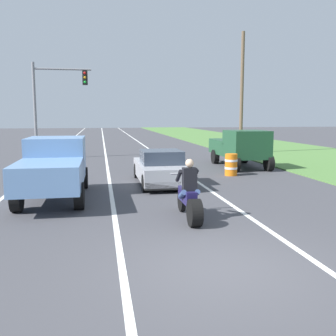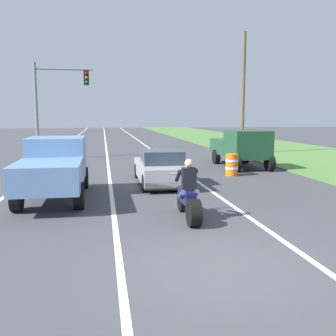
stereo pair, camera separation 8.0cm
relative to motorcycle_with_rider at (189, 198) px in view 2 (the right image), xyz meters
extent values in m
plane|color=#424247|center=(-0.13, -3.21, -0.59)|extent=(160.00, 160.00, 0.00)
cube|color=white|center=(-5.53, 16.79, -0.59)|extent=(0.14, 120.00, 0.01)
cube|color=white|center=(1.67, 16.79, -0.59)|extent=(0.14, 120.00, 0.01)
cube|color=white|center=(-1.93, 16.79, -0.59)|extent=(0.14, 120.00, 0.01)
cube|color=#517F3D|center=(11.79, 16.79, -0.56)|extent=(10.00, 120.00, 0.06)
cylinder|color=black|center=(0.00, -0.60, -0.25)|extent=(0.28, 0.69, 0.69)
cylinder|color=black|center=(0.00, 0.95, -0.28)|extent=(0.12, 0.63, 0.63)
cube|color=#1E194C|center=(0.00, 0.23, 0.02)|extent=(0.28, 1.10, 0.36)
cylinder|color=#B2B2B7|center=(0.00, 0.87, 0.09)|extent=(0.08, 0.36, 0.73)
cylinder|color=#A5A5AA|center=(0.00, 0.85, 0.52)|extent=(0.70, 0.05, 0.05)
cube|color=black|center=(0.00, 0.00, 0.50)|extent=(0.36, 0.24, 0.60)
sphere|color=beige|center=(0.00, 0.00, 0.92)|extent=(0.22, 0.22, 0.22)
cylinder|color=#384C7A|center=(-0.18, 0.03, 0.10)|extent=(0.14, 0.47, 0.32)
cylinder|color=black|center=(-0.22, 0.30, 0.55)|extent=(0.10, 0.51, 0.40)
cylinder|color=#384C7A|center=(0.18, 0.03, 0.10)|extent=(0.14, 0.47, 0.32)
cylinder|color=black|center=(0.22, 0.30, 0.55)|extent=(0.10, 0.51, 0.40)
cube|color=#B7B7BC|center=(0.11, 5.52, -0.07)|extent=(1.80, 4.30, 0.64)
cube|color=#333D4C|center=(0.11, 5.32, 0.51)|extent=(1.56, 1.70, 0.52)
cube|color=black|center=(0.11, 3.47, -0.31)|extent=(1.76, 0.20, 0.28)
cylinder|color=black|center=(-0.69, 7.12, -0.27)|extent=(0.24, 0.64, 0.64)
cylinder|color=black|center=(0.91, 7.12, -0.27)|extent=(0.24, 0.64, 0.64)
cylinder|color=black|center=(-0.69, 3.92, -0.27)|extent=(0.24, 0.64, 0.64)
cylinder|color=black|center=(0.91, 3.92, -0.27)|extent=(0.24, 0.64, 0.64)
cube|color=#6B93C6|center=(-3.78, 4.25, 0.69)|extent=(1.90, 2.10, 1.40)
cube|color=#333D4C|center=(-3.78, 4.60, 1.07)|extent=(1.67, 0.29, 0.57)
cube|color=#6B93C6|center=(-3.78, 2.00, 0.39)|extent=(1.90, 2.70, 0.80)
cylinder|color=black|center=(-4.65, 5.05, -0.19)|extent=(0.28, 0.80, 0.80)
cylinder|color=black|center=(-2.91, 5.05, -0.19)|extent=(0.28, 0.80, 0.80)
cylinder|color=black|center=(-4.65, 1.70, -0.19)|extent=(0.28, 0.80, 0.80)
cylinder|color=black|center=(-2.91, 1.70, -0.19)|extent=(0.28, 0.80, 0.80)
cube|color=#1E4C2D|center=(5.06, 8.84, 0.69)|extent=(1.90, 2.10, 1.40)
cube|color=#333D4C|center=(5.06, 8.49, 1.07)|extent=(1.67, 0.29, 0.57)
cube|color=#1E4C2D|center=(5.06, 11.09, 0.39)|extent=(1.90, 2.70, 0.80)
cylinder|color=black|center=(5.93, 8.04, -0.19)|extent=(0.28, 0.80, 0.80)
cylinder|color=black|center=(4.19, 8.04, -0.19)|extent=(0.28, 0.80, 0.80)
cylinder|color=black|center=(5.93, 11.39, -0.19)|extent=(0.28, 0.80, 0.80)
cylinder|color=black|center=(4.19, 11.39, -0.19)|extent=(0.28, 0.80, 0.80)
cylinder|color=gray|center=(-6.25, 15.68, 2.41)|extent=(0.18, 0.18, 6.00)
cylinder|color=gray|center=(-4.49, 15.68, 5.01)|extent=(3.52, 0.12, 0.12)
cube|color=black|center=(-3.13, 15.68, 4.51)|extent=(0.32, 0.24, 0.90)
sphere|color=red|center=(-3.13, 15.54, 4.79)|extent=(0.16, 0.16, 0.16)
sphere|color=orange|center=(-3.13, 15.54, 4.51)|extent=(0.16, 0.16, 0.16)
sphere|color=green|center=(-3.13, 15.54, 4.23)|extent=(0.16, 0.16, 0.16)
cylinder|color=brown|center=(7.67, 16.57, 3.66)|extent=(0.24, 0.24, 8.51)
cylinder|color=orange|center=(3.61, 7.02, -0.09)|extent=(0.56, 0.56, 1.00)
cylinder|color=white|center=(3.61, 7.02, 0.11)|extent=(0.58, 0.58, 0.10)
cylinder|color=white|center=(3.61, 7.02, -0.24)|extent=(0.58, 0.58, 0.10)
camera|label=1|loc=(-2.25, -9.53, 2.14)|focal=40.83mm
camera|label=2|loc=(-2.18, -9.54, 2.14)|focal=40.83mm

